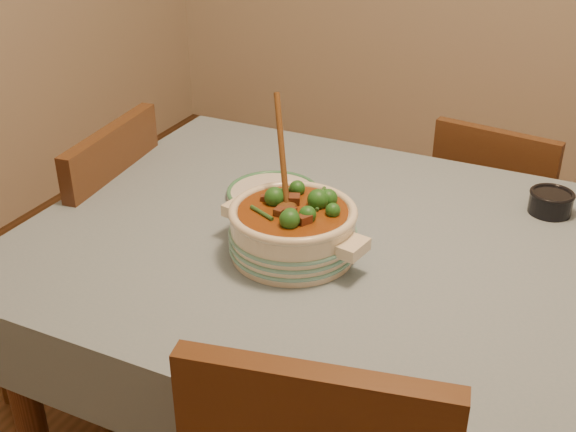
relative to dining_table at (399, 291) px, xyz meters
The scene contains 6 objects.
dining_table is the anchor object (origin of this frame).
stew_casserole 0.28m from the dining_table, 156.47° to the right, with size 0.35×0.31×0.32m.
white_plate 0.41m from the dining_table, 160.82° to the left, with size 0.23×0.23×0.02m.
condiment_bowl 0.44m from the dining_table, 53.05° to the left, with size 0.13×0.13×0.06m.
chair_far 0.84m from the dining_table, 85.01° to the left, with size 0.42×0.42×0.80m.
chair_left 0.94m from the dining_table, behind, with size 0.45×0.45×0.88m.
Camera 1 is at (0.35, -1.30, 1.57)m, focal length 45.00 mm.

